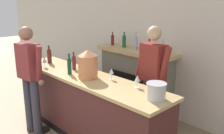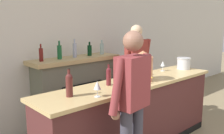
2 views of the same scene
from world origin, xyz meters
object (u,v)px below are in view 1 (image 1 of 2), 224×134
at_px(wine_glass_front_left, 44,60).
at_px(wine_bottle_cabernet_heavy, 74,62).
at_px(ice_bucket_steel, 156,91).
at_px(wine_bottle_port_short, 49,55).
at_px(potted_plant_corner, 58,74).
at_px(wine_bottle_burgundy_dark, 69,65).
at_px(wine_glass_mid_counter, 137,79).
at_px(fireplace_stone, 135,80).
at_px(person_customer, 30,77).
at_px(copper_dispenser, 88,64).
at_px(wine_glass_near_bucket, 112,72).
at_px(person_bartender, 152,79).

bearing_deg(wine_glass_front_left, wine_bottle_cabernet_heavy, 34.29).
relative_size(ice_bucket_steel, wine_bottle_port_short, 0.73).
distance_m(potted_plant_corner, wine_bottle_burgundy_dark, 2.51).
height_order(ice_bucket_steel, wine_glass_mid_counter, ice_bucket_steel).
bearing_deg(wine_bottle_port_short, fireplace_stone, 53.63).
height_order(fireplace_stone, person_customer, person_customer).
bearing_deg(wine_bottle_burgundy_dark, wine_bottle_port_short, 170.94).
height_order(copper_dispenser, wine_bottle_cabernet_heavy, copper_dispenser).
relative_size(potted_plant_corner, wine_bottle_cabernet_heavy, 2.31).
xyz_separation_m(wine_bottle_port_short, wine_bottle_cabernet_heavy, (0.65, 0.07, -0.02)).
bearing_deg(wine_glass_near_bucket, wine_bottle_cabernet_heavy, -174.97).
distance_m(person_bartender, ice_bucket_steel, 0.83).
height_order(copper_dispenser, wine_glass_near_bucket, copper_dispenser).
xyz_separation_m(wine_glass_mid_counter, wine_glass_front_left, (-1.72, -0.38, 0.01)).
relative_size(potted_plant_corner, wine_glass_mid_counter, 4.00).
height_order(person_customer, wine_bottle_port_short, person_customer).
relative_size(copper_dispenser, wine_glass_near_bucket, 2.53).
relative_size(person_customer, wine_bottle_port_short, 5.41).
bearing_deg(wine_bottle_port_short, copper_dispenser, -2.41).
height_order(copper_dispenser, wine_bottle_port_short, copper_dispenser).
xyz_separation_m(fireplace_stone, person_bartender, (0.87, -0.64, 0.36)).
distance_m(fireplace_stone, wine_glass_front_left, 1.75).
bearing_deg(wine_glass_near_bucket, potted_plant_corner, 164.45).
bearing_deg(wine_glass_front_left, wine_bottle_port_short, 135.09).
bearing_deg(person_customer, wine_glass_front_left, 115.93).
relative_size(ice_bucket_steel, wine_bottle_cabernet_heavy, 0.80).
height_order(wine_bottle_cabernet_heavy, wine_glass_front_left, wine_bottle_cabernet_heavy).
distance_m(fireplace_stone, ice_bucket_steel, 1.95).
xyz_separation_m(fireplace_stone, person_customer, (-0.55, -1.86, 0.34)).
bearing_deg(wine_glass_front_left, wine_glass_near_bucket, 16.32).
bearing_deg(copper_dispenser, wine_glass_mid_counter, 15.35).
xyz_separation_m(fireplace_stone, potted_plant_corner, (-2.24, -0.37, -0.31)).
distance_m(fireplace_stone, potted_plant_corner, 2.29).
xyz_separation_m(person_bartender, wine_glass_front_left, (-1.60, -0.87, 0.15)).
height_order(fireplace_stone, wine_glass_mid_counter, fireplace_stone).
xyz_separation_m(wine_bottle_cabernet_heavy, wine_glass_mid_counter, (1.29, 0.08, -0.01)).
distance_m(ice_bucket_steel, wine_bottle_burgundy_dark, 1.53).
relative_size(wine_bottle_cabernet_heavy, wine_bottle_burgundy_dark, 0.90).
xyz_separation_m(person_customer, wine_bottle_burgundy_dark, (0.43, 0.45, 0.19)).
xyz_separation_m(ice_bucket_steel, wine_glass_near_bucket, (-0.88, 0.13, 0.02)).
bearing_deg(potted_plant_corner, copper_dispenser, -21.34).
xyz_separation_m(ice_bucket_steel, wine_bottle_burgundy_dark, (-1.53, -0.15, 0.04)).
xyz_separation_m(copper_dispenser, wine_glass_front_left, (-0.96, -0.17, -0.08)).
height_order(person_bartender, wine_bottle_port_short, person_bartender).
bearing_deg(wine_bottle_burgundy_dark, wine_glass_near_bucket, 23.37).
xyz_separation_m(copper_dispenser, wine_glass_near_bucket, (0.29, 0.20, -0.09)).
relative_size(wine_bottle_burgundy_dark, wine_glass_near_bucket, 1.94).
bearing_deg(person_bartender, wine_bottle_burgundy_dark, -141.92).
bearing_deg(person_bartender, wine_bottle_cabernet_heavy, -153.92).
xyz_separation_m(wine_bottle_cabernet_heavy, wine_bottle_burgundy_dark, (0.17, -0.21, 0.01)).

